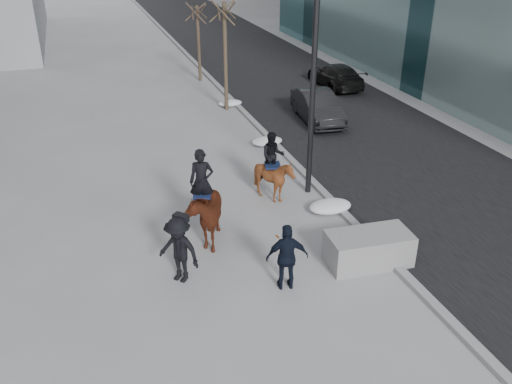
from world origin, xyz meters
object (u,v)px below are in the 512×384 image
object	(u,v)px
car_near	(317,107)
mounted_left	(204,208)
planter	(369,249)
mounted_right	(274,174)

from	to	relation	value
car_near	mounted_left	xyz separation A→B (m)	(-7.15, -8.23, 0.33)
planter	mounted_right	bearing A→B (deg)	104.85
car_near	mounted_right	xyz separation A→B (m)	(-4.49, -6.54, 0.24)
car_near	mounted_right	bearing A→B (deg)	-118.48
mounted_left	mounted_right	world-z (taller)	mounted_left
car_near	mounted_right	distance (m)	7.94
car_near	mounted_left	bearing A→B (deg)	-125.06
planter	car_near	size ratio (longest dim) A/B	0.54
planter	car_near	distance (m)	11.25
car_near	mounted_left	distance (m)	10.91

